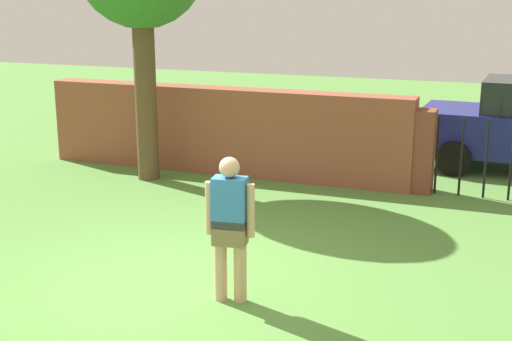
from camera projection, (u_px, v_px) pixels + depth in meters
The scene contains 4 objects.
ground_plane at pixel (172, 286), 7.98m from camera, with size 40.00×40.00×0.00m, color #568C3D.
brick_wall at pixel (223, 131), 12.78m from camera, with size 6.98×0.50×1.58m, color brown.
person at pixel (230, 223), 7.39m from camera, with size 0.54×0.27×1.62m.
fence_gate at pixel (499, 157), 11.14m from camera, with size 2.92×0.44×1.40m.
Camera 1 is at (3.53, -6.56, 3.30)m, focal length 48.67 mm.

